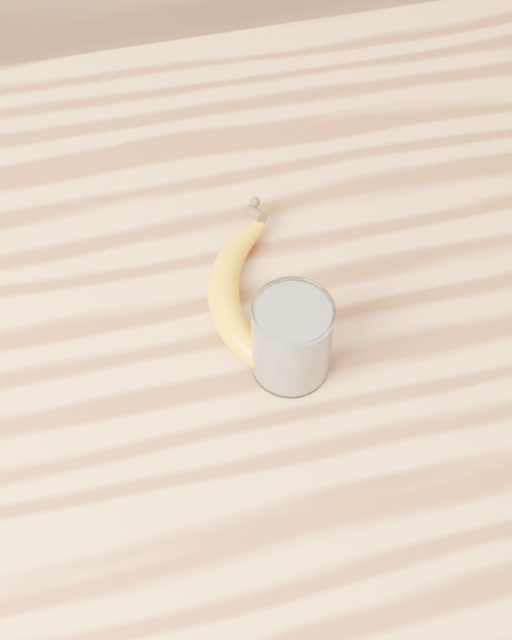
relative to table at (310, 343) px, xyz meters
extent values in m
plane|color=brown|center=(0.00, 0.00, -0.77)|extent=(4.00, 4.00, 0.00)
cube|color=#B6844A|center=(0.00, 0.00, 0.11)|extent=(1.20, 0.80, 0.04)
cylinder|color=white|center=(-0.05, -0.10, 0.18)|extent=(0.08, 0.08, 0.09)
torus|color=white|center=(-0.05, -0.10, 0.22)|extent=(0.08, 0.08, 0.00)
cylinder|color=silver|center=(-0.05, -0.10, 0.18)|extent=(0.07, 0.07, 0.08)
camera|label=1|loc=(-0.19, -0.52, 0.87)|focal=50.00mm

